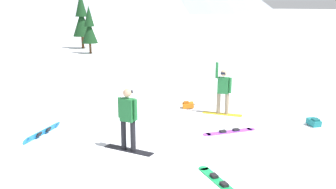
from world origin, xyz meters
name	(u,v)px	position (x,y,z in m)	size (l,w,h in m)	color
ground_plane	(229,140)	(0.00, 0.00, 0.00)	(800.00, 800.00, 0.00)	white
snowboarder_foreground	(128,118)	(-3.06, 0.66, 0.96)	(1.09, 1.43, 1.81)	black
snowboarder_midground	(223,90)	(1.47, 2.33, 0.94)	(1.21, 1.30, 1.99)	yellow
loose_snowboard_near_right	(43,132)	(-5.00, 3.07, 0.12)	(1.43, 1.42, 0.23)	#1E8CD8
loose_snowboard_far_spare	(219,181)	(-1.94, -2.17, 0.02)	(0.44, 1.83, 0.09)	#19B259
loose_snowboard_near_left	(229,132)	(0.45, 0.55, 0.02)	(1.91, 0.56, 0.09)	#993FD8
backpack_teal	(314,122)	(3.42, -0.29, 0.14)	(0.40, 0.55, 0.29)	#1E7A7F
backpack_orange	(188,105)	(0.77, 3.70, 0.13)	(0.55, 0.49, 0.29)	orange
pine_tree_twin	(89,28)	(2.47, 22.79, 2.22)	(1.35, 1.35, 4.08)	#472D19
pine_tree_short	(82,18)	(2.99, 27.05, 2.90)	(1.76, 1.76, 5.34)	#472D19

